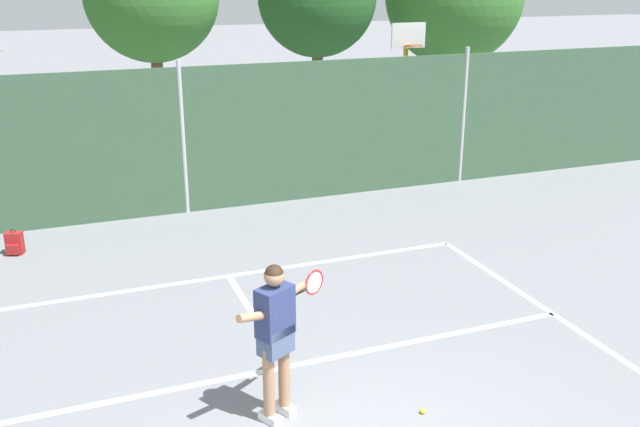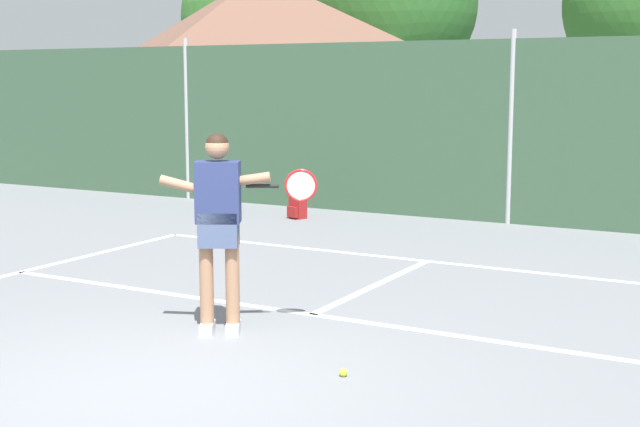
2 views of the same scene
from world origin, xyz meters
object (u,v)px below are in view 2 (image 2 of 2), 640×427
object	(u,v)px
tennis_ball	(343,372)
tennis_player	(220,215)
backpack_navy	(221,203)
backpack_red	(297,207)

from	to	relation	value
tennis_ball	tennis_player	bearing A→B (deg)	160.85
tennis_player	backpack_navy	xyz separation A→B (m)	(-4.32, 6.12, -0.92)
tennis_player	backpack_red	bearing A→B (deg)	114.54
tennis_ball	backpack_red	distance (m)	8.13
tennis_player	backpack_red	xyz separation A→B (m)	(-2.87, 6.28, -0.92)
tennis_player	backpack_red	distance (m)	6.97
backpack_navy	backpack_red	distance (m)	1.46
tennis_ball	backpack_red	size ratio (longest dim) A/B	0.14
tennis_ball	backpack_navy	distance (m)	8.88
tennis_player	backpack_navy	size ratio (longest dim) A/B	4.01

